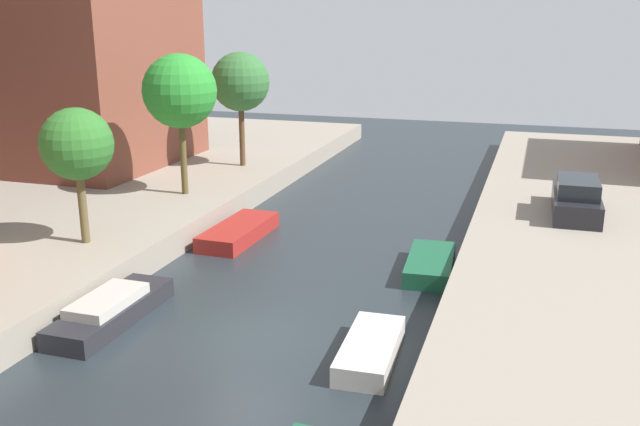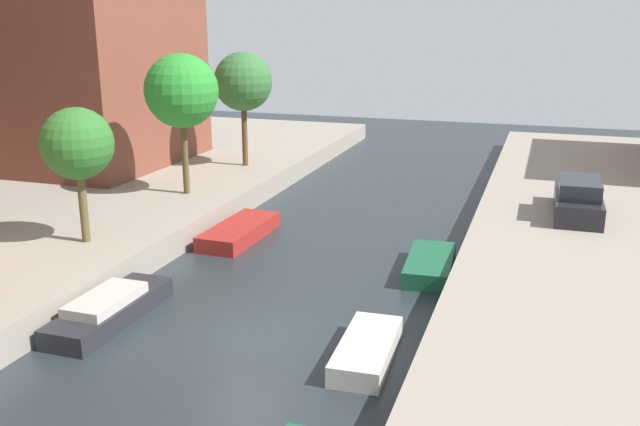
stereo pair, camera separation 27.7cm
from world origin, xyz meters
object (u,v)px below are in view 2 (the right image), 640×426
at_px(parked_car, 578,200).
at_px(moored_boat_left_3, 109,309).
at_px(street_tree_3, 77,144).
at_px(moored_boat_right_3, 367,350).
at_px(moored_boat_left_4, 239,231).
at_px(street_tree_5, 243,82).
at_px(moored_boat_right_4, 430,265).
at_px(street_tree_4, 182,91).

relative_size(parked_car, moored_boat_left_3, 1.02).
bearing_deg(street_tree_3, moored_boat_right_3, -17.35).
bearing_deg(street_tree_3, moored_boat_left_4, 52.85).
height_order(parked_car, moored_boat_right_3, parked_car).
height_order(street_tree_3, moored_boat_right_3, street_tree_3).
relative_size(street_tree_5, moored_boat_left_4, 1.31).
distance_m(street_tree_5, moored_boat_right_3, 20.54).
height_order(moored_boat_left_3, moored_boat_left_4, moored_boat_left_3).
distance_m(moored_boat_right_3, moored_boat_right_4, 6.74).
distance_m(moored_boat_left_4, moored_boat_right_4, 7.91).
relative_size(street_tree_3, moored_boat_right_4, 1.25).
xyz_separation_m(moored_boat_left_3, moored_boat_right_3, (7.64, 0.06, -0.09)).
relative_size(street_tree_4, parked_car, 1.29).
relative_size(street_tree_5, parked_car, 1.24).
distance_m(street_tree_3, moored_boat_left_3, 6.22).
height_order(street_tree_3, street_tree_4, street_tree_4).
height_order(street_tree_5, moored_boat_right_3, street_tree_5).
bearing_deg(moored_boat_right_3, street_tree_3, 162.65).
bearing_deg(moored_boat_left_3, street_tree_5, 100.98).
bearing_deg(moored_boat_left_4, parked_car, 18.02).
height_order(parked_car, moored_boat_right_4, parked_car).
height_order(street_tree_4, moored_boat_right_3, street_tree_4).
height_order(moored_boat_left_4, moored_boat_right_4, moored_boat_left_4).
bearing_deg(street_tree_5, moored_boat_right_4, -41.23).
xyz_separation_m(moored_boat_left_3, moored_boat_right_4, (8.11, 6.79, -0.08)).
distance_m(moored_boat_left_3, moored_boat_left_4, 8.19).
bearing_deg(moored_boat_left_4, street_tree_4, 146.65).
distance_m(moored_boat_left_3, moored_boat_right_3, 7.64).
xyz_separation_m(street_tree_3, moored_boat_right_4, (11.36, 3.32, -4.10)).
height_order(parked_car, moored_boat_left_3, parked_car).
xyz_separation_m(street_tree_4, moored_boat_right_3, (10.89, -10.48, -5.15)).
bearing_deg(street_tree_5, moored_boat_left_3, -79.02).
height_order(street_tree_3, moored_boat_right_4, street_tree_3).
height_order(street_tree_4, parked_car, street_tree_4).
xyz_separation_m(street_tree_4, moored_boat_right_4, (11.36, -3.75, -5.13)).
distance_m(street_tree_4, parked_car, 16.67).
bearing_deg(moored_boat_right_4, street_tree_3, -163.69).
distance_m(parked_car, moored_boat_left_3, 17.84).
relative_size(moored_boat_left_3, moored_boat_left_4, 1.04).
height_order(street_tree_5, parked_car, street_tree_5).
bearing_deg(moored_boat_right_4, moored_boat_left_3, -140.09).
bearing_deg(moored_boat_left_3, parked_car, 43.59).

